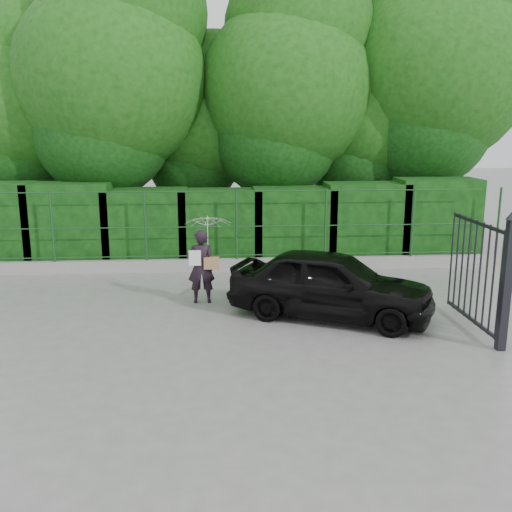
{
  "coord_description": "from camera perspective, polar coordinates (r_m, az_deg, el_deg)",
  "views": [
    {
      "loc": [
        -0.08,
        -9.84,
        3.65
      ],
      "look_at": [
        0.68,
        1.3,
        1.1
      ],
      "focal_mm": 40.0,
      "sensor_mm": 36.0,
      "label": 1
    }
  ],
  "objects": [
    {
      "name": "kerb",
      "position": [
        14.76,
        -3.5,
        -0.88
      ],
      "size": [
        14.0,
        0.25,
        0.3
      ],
      "primitive_type": "cube",
      "color": "#9E9E99",
      "rests_on": "ground"
    },
    {
      "name": "car",
      "position": [
        11.13,
        7.49,
        -2.79
      ],
      "size": [
        4.22,
        3.09,
        1.34
      ],
      "primitive_type": "imported",
      "rotation": [
        0.0,
        0.0,
        1.13
      ],
      "color": "black",
      "rests_on": "ground"
    },
    {
      "name": "hedge",
      "position": [
        15.55,
        -3.59,
        3.25
      ],
      "size": [
        14.2,
        1.2,
        2.25
      ],
      "color": "black",
      "rests_on": "ground"
    },
    {
      "name": "fence",
      "position": [
        14.55,
        -2.69,
        3.15
      ],
      "size": [
        14.13,
        0.06,
        1.8
      ],
      "color": "#1B461F",
      "rests_on": "kerb"
    },
    {
      "name": "gate",
      "position": [
        10.54,
        22.6,
        -1.65
      ],
      "size": [
        0.22,
        2.33,
        2.36
      ],
      "color": "black",
      "rests_on": "ground"
    },
    {
      "name": "ground",
      "position": [
        10.49,
        -3.26,
        -7.51
      ],
      "size": [
        80.0,
        80.0,
        0.0
      ],
      "primitive_type": "plane",
      "color": "gray"
    },
    {
      "name": "trees",
      "position": [
        17.64,
        0.05,
        16.01
      ],
      "size": [
        17.1,
        6.15,
        8.08
      ],
      "color": "black",
      "rests_on": "ground"
    },
    {
      "name": "woman",
      "position": [
        11.91,
        -5.03,
        1.07
      ],
      "size": [
        0.99,
        1.01,
        1.85
      ],
      "color": "black",
      "rests_on": "ground"
    }
  ]
}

